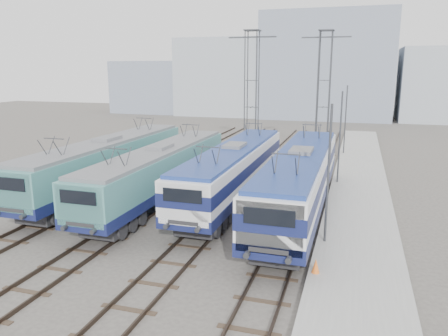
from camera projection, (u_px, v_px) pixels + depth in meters
ground at (148, 242)px, 22.10m from camera, size 160.00×160.00×0.00m
platform at (359, 210)px, 26.60m from camera, size 4.00×70.00×0.30m
locomotive_far_left at (107, 161)px, 30.32m from camera, size 2.91×18.38×3.46m
locomotive_center_left at (159, 170)px, 28.07m from camera, size 2.78×17.54×3.30m
locomotive_center_right at (234, 168)px, 28.37m from camera, size 2.81×17.76×3.34m
locomotive_far_right at (300, 177)px, 25.48m from camera, size 2.96×18.73×3.52m
catenary_tower_west at (252, 90)px, 41.13m from camera, size 4.50×1.20×12.00m
catenary_tower_east at (324, 90)px, 41.13m from camera, size 4.50×1.20×12.00m
mast_front at (328, 178)px, 20.72m from camera, size 0.12×0.12×7.00m
mast_mid at (340, 140)px, 31.90m from camera, size 0.12×0.12×7.00m
mast_rear at (345, 121)px, 43.09m from camera, size 0.12×0.12×7.00m
safety_cone at (316, 266)px, 18.03m from camera, size 0.33×0.33×0.61m
building_west at (229, 77)px, 82.34m from camera, size 18.00×12.00×14.00m
building_center at (327, 66)px, 76.73m from camera, size 22.00×14.00×18.00m
building_far_west at (153, 87)px, 87.37m from camera, size 14.00×10.00×10.00m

